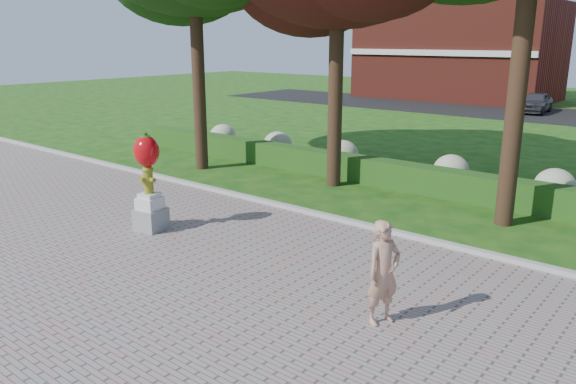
# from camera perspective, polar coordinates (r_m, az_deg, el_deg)

# --- Properties ---
(ground) EXTENTS (100.00, 100.00, 0.00)m
(ground) POSITION_cam_1_polar(r_m,az_deg,el_deg) (12.14, -3.85, -6.34)
(ground) COLOR #134711
(ground) RESTS_ON ground
(walkway) EXTENTS (40.00, 14.00, 0.04)m
(walkway) POSITION_cam_1_polar(r_m,az_deg,el_deg) (9.88, -20.26, -12.52)
(walkway) COLOR gray
(walkway) RESTS_ON ground
(curb) EXTENTS (40.00, 0.18, 0.15)m
(curb) POSITION_cam_1_polar(r_m,az_deg,el_deg) (14.32, 4.36, -2.62)
(curb) COLOR #ADADA5
(curb) RESTS_ON ground
(lawn_hedge) EXTENTS (24.00, 0.70, 0.80)m
(lawn_hedge) POSITION_cam_1_polar(r_m,az_deg,el_deg) (17.55, 11.90, 1.56)
(lawn_hedge) COLOR #204212
(lawn_hedge) RESTS_ON ground
(hydrangea_row) EXTENTS (20.10, 1.10, 0.99)m
(hydrangea_row) POSITION_cam_1_polar(r_m,az_deg,el_deg) (18.15, 14.99, 2.31)
(hydrangea_row) COLOR #A0A77F
(hydrangea_row) RESTS_ON ground
(street) EXTENTS (50.00, 8.00, 0.02)m
(street) POSITION_cam_1_polar(r_m,az_deg,el_deg) (37.29, 27.15, 6.78)
(street) COLOR black
(street) RESTS_ON ground
(building_left) EXTENTS (14.00, 8.00, 7.00)m
(building_left) POSITION_cam_1_polar(r_m,az_deg,el_deg) (45.80, 16.91, 13.48)
(building_left) COLOR maroon
(building_left) RESTS_ON ground
(hydrant_sculpture) EXTENTS (0.73, 0.73, 2.34)m
(hydrant_sculpture) POSITION_cam_1_polar(r_m,az_deg,el_deg) (13.60, -14.01, 1.27)
(hydrant_sculpture) COLOR gray
(hydrant_sculpture) RESTS_ON walkway
(woman) EXTENTS (0.60, 0.73, 1.72)m
(woman) POSITION_cam_1_polar(r_m,az_deg,el_deg) (9.10, 9.68, -8.08)
(woman) COLOR tan
(woman) RESTS_ON walkway
(parked_car) EXTENTS (1.80, 3.85, 1.27)m
(parked_car) POSITION_cam_1_polar(r_m,az_deg,el_deg) (38.38, 23.88, 8.33)
(parked_car) COLOR #3C3D43
(parked_car) RESTS_ON street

